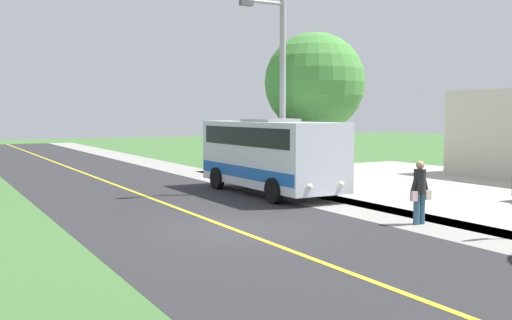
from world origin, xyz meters
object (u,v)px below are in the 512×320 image
at_px(street_light_pole, 280,87).
at_px(shuttle_bus_front, 270,152).
at_px(pedestrian_with_bags, 420,190).
at_px(tree_curbside, 315,83).

bearing_deg(street_light_pole, shuttle_bus_front, -15.15).
height_order(shuttle_bus_front, pedestrian_with_bags, shuttle_bus_front).
bearing_deg(pedestrian_with_bags, street_light_pole, -89.61).
relative_size(shuttle_bus_front, pedestrian_with_bags, 4.14).
bearing_deg(tree_curbside, shuttle_bus_front, 22.22).
bearing_deg(shuttle_bus_front, pedestrian_with_bags, 93.22).
relative_size(shuttle_bus_front, street_light_pole, 1.00).
relative_size(shuttle_bus_front, tree_curbside, 1.13).
height_order(street_light_pole, tree_curbside, street_light_pole).
height_order(shuttle_bus_front, street_light_pole, street_light_pole).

